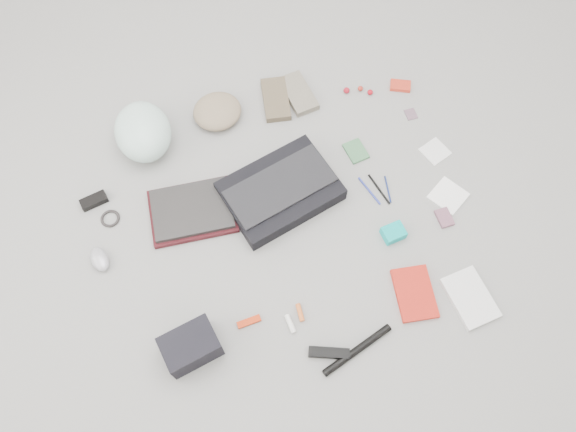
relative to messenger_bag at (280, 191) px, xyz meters
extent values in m
plane|color=gray|center=(0.00, -0.12, -0.04)|extent=(4.00, 4.00, 0.00)
cube|color=black|center=(0.00, 0.00, 0.00)|extent=(0.53, 0.45, 0.07)
cube|color=black|center=(0.00, 0.00, 0.04)|extent=(0.48, 0.33, 0.01)
cube|color=#441218|center=(-0.37, 0.00, -0.03)|extent=(0.35, 0.26, 0.02)
cube|color=black|center=(-0.37, 0.00, 0.00)|extent=(0.32, 0.24, 0.02)
ellipsoid|color=white|center=(-0.51, 0.38, 0.05)|extent=(0.26, 0.31, 0.18)
ellipsoid|color=gray|center=(-0.19, 0.45, 0.00)|extent=(0.27, 0.26, 0.08)
cube|color=brown|center=(0.09, 0.47, -0.02)|extent=(0.13, 0.23, 0.03)
cube|color=gray|center=(0.19, 0.48, -0.02)|extent=(0.15, 0.24, 0.03)
cube|color=black|center=(-0.76, 0.14, -0.02)|extent=(0.12, 0.08, 0.03)
torus|color=black|center=(-0.71, 0.05, -0.03)|extent=(0.10, 0.10, 0.01)
ellipsoid|color=#9F9EA8|center=(-0.76, -0.13, -0.02)|extent=(0.10, 0.13, 0.04)
cube|color=black|center=(-0.46, -0.56, 0.03)|extent=(0.23, 0.18, 0.13)
cube|color=#B92705|center=(-0.23, -0.50, -0.03)|extent=(0.09, 0.04, 0.01)
cylinder|color=white|center=(-0.08, -0.54, -0.03)|extent=(0.03, 0.07, 0.02)
cylinder|color=#D06027|center=(-0.04, -0.51, -0.03)|extent=(0.02, 0.07, 0.02)
cube|color=black|center=(0.03, -0.68, -0.02)|extent=(0.15, 0.08, 0.03)
cylinder|color=black|center=(0.13, -0.70, -0.02)|extent=(0.29, 0.14, 0.03)
cube|color=red|center=(0.41, -0.54, -0.03)|extent=(0.16, 0.22, 0.02)
cube|color=silver|center=(0.61, -0.60, -0.03)|extent=(0.18, 0.24, 0.02)
cube|color=#3D6F47|center=(0.37, 0.13, -0.03)|extent=(0.10, 0.12, 0.01)
cylinder|color=#263199|center=(0.37, -0.07, -0.03)|extent=(0.06, 0.14, 0.01)
cylinder|color=black|center=(0.41, -0.07, -0.03)|extent=(0.05, 0.16, 0.01)
cylinder|color=navy|center=(0.45, -0.08, -0.03)|extent=(0.02, 0.13, 0.01)
cube|color=#01B7B5|center=(0.40, -0.28, -0.02)|extent=(0.10, 0.08, 0.04)
cube|color=#865469|center=(0.63, -0.26, -0.03)|extent=(0.06, 0.09, 0.02)
cube|color=silver|center=(0.70, 0.05, -0.03)|extent=(0.14, 0.14, 0.01)
cube|color=white|center=(0.68, -0.16, -0.03)|extent=(0.18, 0.18, 0.01)
sphere|color=maroon|center=(0.41, 0.45, -0.02)|extent=(0.04, 0.04, 0.03)
sphere|color=#A9281C|center=(0.48, 0.45, -0.03)|extent=(0.03, 0.03, 0.02)
sphere|color=#AB0916|center=(0.51, 0.42, -0.02)|extent=(0.03, 0.03, 0.03)
cube|color=red|center=(0.66, 0.42, -0.03)|extent=(0.11, 0.09, 0.02)
cube|color=#755669|center=(0.66, 0.27, -0.04)|extent=(0.05, 0.06, 0.00)
camera|label=1|loc=(-0.21, -1.05, 2.06)|focal=35.00mm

